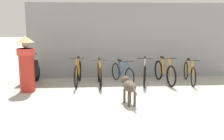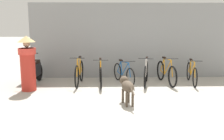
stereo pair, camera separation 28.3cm
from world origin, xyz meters
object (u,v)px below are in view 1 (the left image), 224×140
at_px(bicycle_5, 189,73).
at_px(person_in_robes, 26,63).
at_px(bicycle_1, 100,74).
at_px(bicycle_0, 78,73).
at_px(bicycle_4, 164,72).
at_px(bicycle_2, 122,73).
at_px(stray_dog, 129,86).
at_px(motorcycle, 31,72).
at_px(bicycle_3, 145,73).

distance_m(bicycle_5, person_in_robes, 5.17).
bearing_deg(bicycle_5, bicycle_1, -79.10).
height_order(bicycle_0, person_in_robes, person_in_robes).
relative_size(bicycle_4, bicycle_5, 1.02).
xyz_separation_m(bicycle_2, bicycle_5, (2.22, -0.11, 0.01)).
xyz_separation_m(bicycle_0, bicycle_2, (1.44, 0.13, -0.05)).
relative_size(bicycle_2, person_in_robes, 0.96).
distance_m(stray_dog, person_in_robes, 3.13).
xyz_separation_m(motorcycle, stray_dog, (2.84, -2.10, 0.03)).
xyz_separation_m(bicycle_4, stray_dog, (-1.47, -2.12, 0.09)).
bearing_deg(bicycle_5, bicycle_4, -84.10).
bearing_deg(bicycle_4, bicycle_2, -100.87).
bearing_deg(person_in_robes, motorcycle, -102.35).
bearing_deg(stray_dog, bicycle_3, -32.74).
distance_m(bicycle_1, motorcycle, 2.17).
relative_size(bicycle_0, bicycle_5, 1.00).
relative_size(bicycle_1, bicycle_3, 1.03).
distance_m(bicycle_0, bicycle_5, 3.67).
relative_size(bicycle_0, bicycle_2, 1.10).
bearing_deg(bicycle_0, person_in_robes, -60.64).
relative_size(stray_dog, person_in_robes, 0.61).
bearing_deg(bicycle_2, bicycle_4, 66.81).
xyz_separation_m(bicycle_0, person_in_robes, (-1.42, -0.71, 0.47)).
bearing_deg(motorcycle, stray_dog, 56.19).
bearing_deg(bicycle_0, bicycle_4, 93.96).
height_order(bicycle_1, stray_dog, bicycle_1).
xyz_separation_m(motorcycle, person_in_robes, (0.05, -0.73, 0.43)).
relative_size(bicycle_3, stray_dog, 1.68).
distance_m(bicycle_5, motorcycle, 5.14).
bearing_deg(person_in_robes, bicycle_2, 179.63).
distance_m(bicycle_0, bicycle_2, 1.45).
bearing_deg(bicycle_3, bicycle_2, -93.99).
height_order(bicycle_2, bicycle_4, bicycle_4).
bearing_deg(bicycle_1, bicycle_4, 92.73).
relative_size(bicycle_1, bicycle_2, 1.10).
xyz_separation_m(bicycle_2, motorcycle, (-2.92, -0.11, 0.09)).
bearing_deg(bicycle_1, bicycle_2, 106.98).
distance_m(bicycle_1, person_in_robes, 2.24).
height_order(bicycle_2, bicycle_3, bicycle_3).
bearing_deg(bicycle_2, person_in_robes, -93.80).
bearing_deg(bicycle_2, motorcycle, -107.92).
xyz_separation_m(bicycle_5, person_in_robes, (-5.09, -0.73, 0.51)).
bearing_deg(bicycle_1, person_in_robes, -77.09).
height_order(bicycle_2, stray_dog, bicycle_2).
bearing_deg(bicycle_1, motorcycle, -96.35).
height_order(bicycle_2, person_in_robes, person_in_robes).
distance_m(bicycle_2, person_in_robes, 3.03).
bearing_deg(bicycle_2, bicycle_3, 53.74).
bearing_deg(bicycle_5, bicycle_2, -84.84).
bearing_deg(bicycle_4, motorcycle, -97.30).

